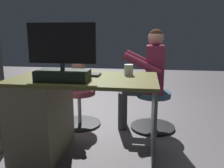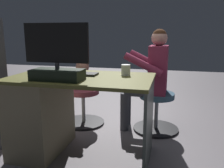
{
  "view_description": "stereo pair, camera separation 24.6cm",
  "coord_description": "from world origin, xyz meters",
  "px_view_note": "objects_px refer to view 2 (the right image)",
  "views": [
    {
      "loc": [
        -0.53,
        2.37,
        1.14
      ],
      "look_at": [
        -0.19,
        -0.02,
        0.61
      ],
      "focal_mm": 38.16,
      "sensor_mm": 36.0,
      "label": 1
    },
    {
      "loc": [
        -0.77,
        2.32,
        1.14
      ],
      "look_at": [
        -0.19,
        -0.02,
        0.61
      ],
      "focal_mm": 38.16,
      "sensor_mm": 36.0,
      "label": 2
    }
  ],
  "objects_px": {
    "desk": "(50,111)",
    "office_chair_teddy": "(83,104)",
    "monitor": "(57,63)",
    "computer_mouse": "(47,71)",
    "teddy_bear": "(83,76)",
    "cup": "(126,70)",
    "person": "(151,73)",
    "keyboard": "(75,74)",
    "tv_remote": "(45,73)",
    "visitor_chair": "(156,110)"
  },
  "relations": [
    {
      "from": "desk",
      "to": "office_chair_teddy",
      "type": "distance_m",
      "value": 0.76
    },
    {
      "from": "monitor",
      "to": "computer_mouse",
      "type": "distance_m",
      "value": 0.39
    },
    {
      "from": "desk",
      "to": "monitor",
      "type": "xyz_separation_m",
      "value": [
        -0.19,
        0.19,
        0.49
      ]
    },
    {
      "from": "computer_mouse",
      "to": "teddy_bear",
      "type": "bearing_deg",
      "value": -99.05
    },
    {
      "from": "cup",
      "to": "teddy_bear",
      "type": "xyz_separation_m",
      "value": [
        0.65,
        -0.6,
        -0.19
      ]
    },
    {
      "from": "desk",
      "to": "person",
      "type": "distance_m",
      "value": 1.19
    },
    {
      "from": "keyboard",
      "to": "person",
      "type": "distance_m",
      "value": 0.94
    },
    {
      "from": "tv_remote",
      "to": "office_chair_teddy",
      "type": "distance_m",
      "value": 0.87
    },
    {
      "from": "desk",
      "to": "office_chair_teddy",
      "type": "height_order",
      "value": "desk"
    },
    {
      "from": "keyboard",
      "to": "teddy_bear",
      "type": "bearing_deg",
      "value": -74.82
    },
    {
      "from": "desk",
      "to": "keyboard",
      "type": "bearing_deg",
      "value": -161.1
    },
    {
      "from": "keyboard",
      "to": "tv_remote",
      "type": "distance_m",
      "value": 0.29
    },
    {
      "from": "computer_mouse",
      "to": "person",
      "type": "relative_size",
      "value": 0.08
    },
    {
      "from": "cup",
      "to": "teddy_bear",
      "type": "bearing_deg",
      "value": -42.78
    },
    {
      "from": "monitor",
      "to": "visitor_chair",
      "type": "distance_m",
      "value": 1.38
    },
    {
      "from": "desk",
      "to": "teddy_bear",
      "type": "bearing_deg",
      "value": -93.71
    },
    {
      "from": "monitor",
      "to": "computer_mouse",
      "type": "bearing_deg",
      "value": -46.89
    },
    {
      "from": "keyboard",
      "to": "tv_remote",
      "type": "bearing_deg",
      "value": 6.02
    },
    {
      "from": "desk",
      "to": "computer_mouse",
      "type": "height_order",
      "value": "computer_mouse"
    },
    {
      "from": "teddy_bear",
      "to": "person",
      "type": "relative_size",
      "value": 0.31
    },
    {
      "from": "monitor",
      "to": "computer_mouse",
      "type": "xyz_separation_m",
      "value": [
        0.25,
        -0.27,
        -0.12
      ]
    },
    {
      "from": "office_chair_teddy",
      "to": "cup",
      "type": "bearing_deg",
      "value": 137.84
    },
    {
      "from": "desk",
      "to": "person",
      "type": "height_order",
      "value": "person"
    },
    {
      "from": "monitor",
      "to": "person",
      "type": "distance_m",
      "value": 1.19
    },
    {
      "from": "tv_remote",
      "to": "person",
      "type": "relative_size",
      "value": 0.13
    },
    {
      "from": "desk",
      "to": "visitor_chair",
      "type": "xyz_separation_m",
      "value": [
        -0.95,
        -0.76,
        -0.16
      ]
    },
    {
      "from": "desk",
      "to": "tv_remote",
      "type": "bearing_deg",
      "value": -41.18
    },
    {
      "from": "tv_remote",
      "to": "teddy_bear",
      "type": "distance_m",
      "value": 0.73
    },
    {
      "from": "cup",
      "to": "tv_remote",
      "type": "height_order",
      "value": "cup"
    },
    {
      "from": "desk",
      "to": "monitor",
      "type": "relative_size",
      "value": 2.32
    },
    {
      "from": "keyboard",
      "to": "teddy_bear",
      "type": "relative_size",
      "value": 1.14
    },
    {
      "from": "keyboard",
      "to": "monitor",
      "type": "bearing_deg",
      "value": 81.69
    },
    {
      "from": "cup",
      "to": "office_chair_teddy",
      "type": "xyz_separation_m",
      "value": [
        0.65,
        -0.59,
        -0.55
      ]
    },
    {
      "from": "computer_mouse",
      "to": "desk",
      "type": "bearing_deg",
      "value": 125.45
    },
    {
      "from": "visitor_chair",
      "to": "cup",
      "type": "bearing_deg",
      "value": 66.92
    },
    {
      "from": "person",
      "to": "office_chair_teddy",
      "type": "bearing_deg",
      "value": 1.16
    },
    {
      "from": "desk",
      "to": "person",
      "type": "relative_size",
      "value": 1.08
    },
    {
      "from": "teddy_bear",
      "to": "person",
      "type": "height_order",
      "value": "person"
    },
    {
      "from": "monitor",
      "to": "teddy_bear",
      "type": "distance_m",
      "value": 1.0
    },
    {
      "from": "cup",
      "to": "tv_remote",
      "type": "distance_m",
      "value": 0.76
    },
    {
      "from": "desk",
      "to": "keyboard",
      "type": "height_order",
      "value": "keyboard"
    },
    {
      "from": "monitor",
      "to": "computer_mouse",
      "type": "height_order",
      "value": "monitor"
    },
    {
      "from": "office_chair_teddy",
      "to": "desk",
      "type": "bearing_deg",
      "value": 86.23
    },
    {
      "from": "keyboard",
      "to": "person",
      "type": "height_order",
      "value": "person"
    },
    {
      "from": "desk",
      "to": "visitor_chair",
      "type": "distance_m",
      "value": 1.23
    },
    {
      "from": "tv_remote",
      "to": "visitor_chair",
      "type": "distance_m",
      "value": 1.34
    },
    {
      "from": "cup",
      "to": "desk",
      "type": "bearing_deg",
      "value": 12.98
    },
    {
      "from": "cup",
      "to": "tv_remote",
      "type": "relative_size",
      "value": 0.65
    },
    {
      "from": "office_chair_teddy",
      "to": "teddy_bear",
      "type": "relative_size",
      "value": 1.4
    },
    {
      "from": "teddy_bear",
      "to": "monitor",
      "type": "bearing_deg",
      "value": 98.71
    }
  ]
}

